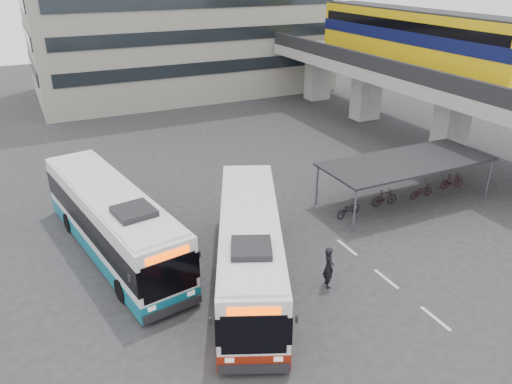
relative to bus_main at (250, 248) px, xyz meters
name	(u,v)px	position (x,y,z in m)	size (l,w,h in m)	color
ground	(303,259)	(2.95, 0.34, -1.60)	(120.00, 120.00, 0.00)	#28282B
viaduct	(415,57)	(19.95, 12.85, 4.64)	(8.00, 32.00, 9.68)	gray
bike_shelter	(404,175)	(11.40, 3.34, 0.04)	(10.00, 4.00, 2.54)	#595B60
road_markings	(386,279)	(5.45, -2.66, -1.59)	(0.15, 7.60, 0.01)	beige
bus_main	(250,248)	(0.00, 0.00, 0.00)	(6.98, 11.65, 3.44)	white
bus_teal	(113,222)	(-4.88, 4.86, 0.06)	(4.62, 12.36, 3.58)	white
pedestrian	(329,267)	(2.81, -1.94, -0.64)	(0.70, 0.46, 1.91)	black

